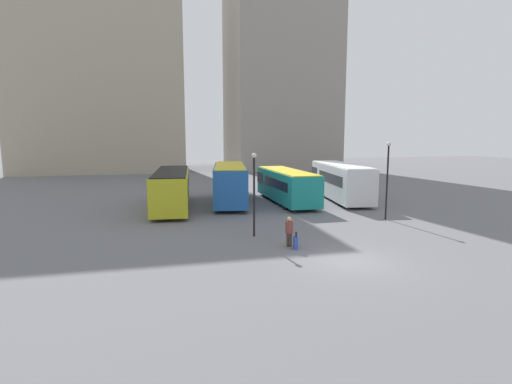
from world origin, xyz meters
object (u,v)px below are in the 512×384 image
(bus_3, at_px, (340,180))
(suitcase, at_px, (296,243))
(bus_1, at_px, (230,183))
(lamp_post_0, at_px, (254,187))
(lamp_post_1, at_px, (387,174))
(traveler, at_px, (289,229))
(bus_0, at_px, (172,188))
(bus_2, at_px, (286,185))

(bus_3, height_order, suitcase, bus_3)
(bus_1, bearing_deg, lamp_post_0, -173.71)
(lamp_post_0, height_order, lamp_post_1, lamp_post_1)
(traveler, bearing_deg, lamp_post_1, -52.22)
(bus_0, distance_m, lamp_post_0, 11.31)
(suitcase, bearing_deg, lamp_post_1, -49.29)
(bus_1, distance_m, lamp_post_1, 12.97)
(bus_2, relative_size, traveler, 6.46)
(bus_0, height_order, lamp_post_0, lamp_post_0)
(bus_3, height_order, lamp_post_0, lamp_post_0)
(bus_2, bearing_deg, bus_0, 91.72)
(lamp_post_0, bearing_deg, bus_2, 63.17)
(bus_3, height_order, lamp_post_1, lamp_post_1)
(bus_1, relative_size, suitcase, 10.77)
(bus_2, bearing_deg, lamp_post_1, -152.17)
(bus_0, bearing_deg, traveler, -152.26)
(bus_3, bearing_deg, lamp_post_1, -177.29)
(lamp_post_1, bearing_deg, bus_1, 135.92)
(bus_3, relative_size, lamp_post_0, 2.34)
(bus_2, bearing_deg, bus_3, -85.30)
(bus_0, distance_m, lamp_post_1, 16.33)
(bus_1, xyz_separation_m, suitcase, (0.82, -14.33, -1.46))
(bus_2, bearing_deg, lamp_post_0, 153.00)
(bus_3, height_order, traveler, bus_3)
(bus_3, bearing_deg, bus_1, 97.17)
(bus_0, xyz_separation_m, bus_2, (9.65, 0.32, -0.10))
(bus_2, height_order, lamp_post_1, lamp_post_1)
(suitcase, bearing_deg, bus_0, 31.17)
(bus_3, distance_m, traveler, 16.67)
(bus_0, relative_size, lamp_post_0, 2.39)
(bus_2, bearing_deg, traveler, 162.39)
(bus_1, relative_size, lamp_post_1, 1.87)
(bus_0, distance_m, suitcase, 14.64)
(bus_3, xyz_separation_m, lamp_post_1, (-0.80, -8.84, 1.40))
(bus_0, bearing_deg, bus_2, -83.30)
(traveler, relative_size, lamp_post_1, 0.30)
(bus_0, relative_size, bus_2, 1.12)
(traveler, bearing_deg, lamp_post_0, 34.84)
(bus_2, bearing_deg, suitcase, 163.66)
(bus_3, distance_m, suitcase, 17.01)
(bus_0, height_order, traveler, bus_0)
(lamp_post_1, bearing_deg, lamp_post_0, -166.67)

